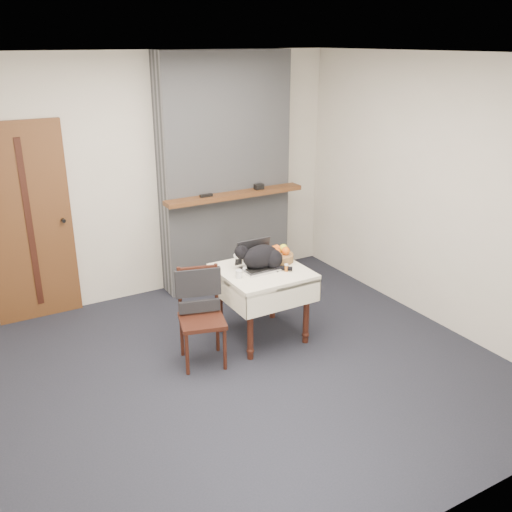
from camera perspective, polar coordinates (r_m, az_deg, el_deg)
The scene contains 12 objects.
ground at distance 5.01m, azimuth -2.37°, elevation -11.71°, with size 4.50×4.50×0.00m, color black.
room_shell at distance 4.73m, azimuth -5.33°, elevation 9.40°, with size 4.52×4.01×2.61m.
door at distance 6.02m, azimuth -21.75°, elevation 2.99°, with size 0.82×0.10×2.00m.
chimney at distance 6.43m, azimuth -3.11°, elevation 8.29°, with size 1.62×0.48×2.60m.
side_table at distance 5.32m, azimuth 0.64°, elevation -2.49°, with size 0.78×0.78×0.70m.
laptop at distance 5.29m, azimuth 0.14°, elevation -0.53°, with size 0.36×0.31×0.26m.
cat at distance 5.26m, azimuth 0.58°, elevation -0.11°, with size 0.48×0.39×0.26m.
cream_jar at distance 5.09m, azimuth -1.72°, elevation -1.81°, with size 0.06×0.06×0.07m, color silver.
pill_bottle at distance 5.23m, azimuth 3.05°, elevation -1.16°, with size 0.03×0.03×0.07m.
fruit_basket at distance 5.46m, azimuth 2.35°, elevation 0.08°, with size 0.27×0.27×0.15m.
desk_clutter at distance 5.37m, azimuth 2.30°, elevation -0.93°, with size 0.15×0.02×0.01m, color black.
chair at distance 5.01m, azimuth -5.63°, elevation -4.59°, with size 0.48×0.47×0.86m.
Camera 1 is at (-1.93, -3.75, 2.70)m, focal length 40.00 mm.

